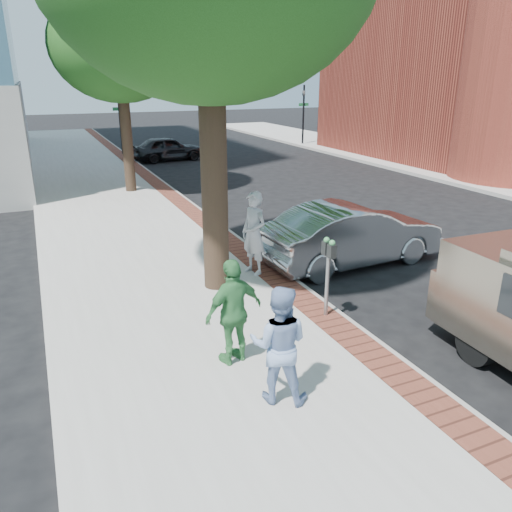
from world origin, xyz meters
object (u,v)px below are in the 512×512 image
person_green (234,312)px  bg_car (168,148)px  sedan_silver (352,234)px  parking_meter (328,261)px  person_gray (254,233)px  person_officer (279,345)px

person_green → bg_car: size_ratio=0.44×
sedan_silver → parking_meter: bearing=134.6°
person_gray → sedan_silver: (2.53, -0.04, -0.33)m
parking_meter → bg_car: (2.12, 19.72, -0.56)m
person_gray → bg_car: size_ratio=0.48×
person_officer → person_gray: bearing=-77.3°
parking_meter → person_gray: 2.49m
parking_meter → person_officer: (-1.90, -1.89, -0.24)m
parking_meter → person_officer: size_ratio=0.90×
person_gray → sedan_silver: person_gray is taller
sedan_silver → person_officer: bearing=133.2°
person_green → bg_car: bearing=-115.0°
sedan_silver → person_gray: bearing=85.6°
parking_meter → person_green: person_green is taller
person_green → sedan_silver: 5.33m
parking_meter → sedan_silver: bearing=48.1°
parking_meter → person_officer: 2.69m
parking_meter → bg_car: bearing=83.9°
person_gray → person_green: (-1.73, -3.23, -0.09)m
person_gray → person_officer: bearing=-36.7°
person_green → sedan_silver: (4.26, 3.19, -0.24)m
person_gray → parking_meter: bearing=-8.9°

